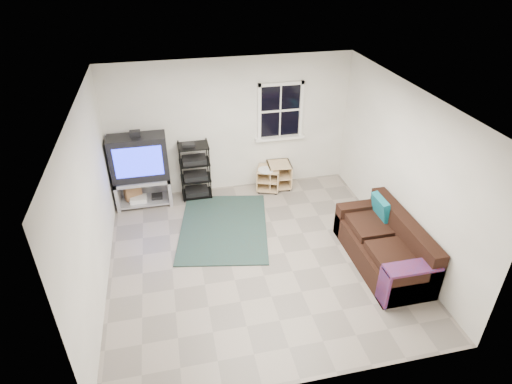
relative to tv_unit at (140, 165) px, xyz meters
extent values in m
plane|color=gray|center=(1.74, -2.02, -0.82)|extent=(4.60, 4.60, 0.00)
plane|color=white|center=(1.74, -2.02, 1.78)|extent=(4.60, 4.60, 0.00)
plane|color=white|center=(1.74, 0.28, 0.48)|extent=(4.60, 0.00, 4.60)
plane|color=white|center=(1.74, -4.32, 0.48)|extent=(4.60, 0.00, 4.60)
plane|color=white|center=(-0.56, -2.02, 0.48)|extent=(0.00, 4.60, 4.60)
plane|color=white|center=(4.04, -2.02, 0.48)|extent=(0.00, 4.60, 4.60)
cube|color=black|center=(2.69, 0.26, 0.73)|extent=(0.80, 0.01, 1.02)
cube|color=white|center=(2.69, 0.24, 1.25)|extent=(0.88, 0.06, 0.06)
cube|color=white|center=(2.69, 0.23, 0.18)|extent=(0.98, 0.14, 0.05)
cube|color=white|center=(2.28, 0.24, 0.73)|extent=(0.06, 0.06, 1.10)
cube|color=white|center=(3.10, 0.24, 0.73)|extent=(0.06, 0.06, 1.10)
cube|color=white|center=(2.69, 0.25, 0.73)|extent=(0.78, 0.04, 0.04)
cube|color=#A3A3AB|center=(0.00, -0.01, -0.29)|extent=(1.02, 0.51, 0.06)
cube|color=#A3A3AB|center=(-0.48, -0.01, -0.54)|extent=(0.06, 0.51, 0.56)
cube|color=#A3A3AB|center=(0.48, -0.01, -0.54)|extent=(0.06, 0.51, 0.56)
cube|color=#A3A3AB|center=(0.00, -0.01, -0.75)|extent=(0.89, 0.47, 0.04)
cube|color=#A3A3AB|center=(0.00, 0.23, -0.54)|extent=(1.02, 0.04, 0.56)
cube|color=silver|center=(-0.12, -0.05, -0.69)|extent=(0.30, 0.24, 0.08)
cube|color=black|center=(0.22, -0.01, -0.70)|extent=(0.20, 0.18, 0.06)
cube|color=black|center=(0.00, -0.01, 0.16)|extent=(1.02, 0.43, 0.83)
cube|color=#1C28EC|center=(0.00, -0.23, 0.17)|extent=(0.83, 0.01, 0.57)
cube|color=black|center=(0.00, -0.01, 0.62)|extent=(0.18, 0.13, 0.10)
cylinder|color=black|center=(0.73, -0.14, -0.25)|extent=(0.02, 0.02, 1.13)
cylinder|color=black|center=(1.25, -0.14, -0.25)|extent=(0.02, 0.02, 1.13)
cylinder|color=black|center=(0.73, 0.24, -0.25)|extent=(0.02, 0.02, 1.13)
cylinder|color=black|center=(1.25, 0.24, -0.25)|extent=(0.02, 0.02, 1.13)
cube|color=black|center=(0.99, 0.05, -0.77)|extent=(0.57, 0.41, 0.02)
cube|color=black|center=(0.99, 0.05, -0.71)|extent=(0.44, 0.33, 0.09)
cube|color=black|center=(0.99, 0.05, -0.43)|extent=(0.57, 0.41, 0.02)
cube|color=black|center=(0.99, 0.05, -0.37)|extent=(0.44, 0.33, 0.09)
cube|color=black|center=(0.99, 0.05, -0.08)|extent=(0.57, 0.41, 0.02)
cube|color=black|center=(0.99, 0.05, -0.03)|extent=(0.44, 0.33, 0.09)
cube|color=black|center=(0.99, 0.05, 0.26)|extent=(0.57, 0.41, 0.02)
cube|color=tan|center=(2.64, 0.03, -0.30)|extent=(0.48, 0.48, 0.02)
cube|color=tan|center=(2.64, 0.03, -0.76)|extent=(0.48, 0.48, 0.02)
cube|color=tan|center=(2.43, 0.05, -0.53)|extent=(0.05, 0.45, 0.49)
cube|color=tan|center=(2.86, 0.01, -0.53)|extent=(0.05, 0.45, 0.49)
cube|color=tan|center=(2.66, 0.25, -0.53)|extent=(0.41, 0.05, 0.49)
cube|color=tan|center=(2.64, 0.03, -0.55)|extent=(0.44, 0.46, 0.02)
cylinder|color=black|center=(2.45, -0.14, -0.80)|extent=(0.05, 0.05, 0.05)
cylinder|color=black|center=(2.84, 0.20, -0.80)|extent=(0.05, 0.05, 0.05)
cube|color=tan|center=(2.41, -0.02, -0.35)|extent=(0.55, 0.55, 0.02)
cube|color=tan|center=(2.41, -0.02, -0.76)|extent=(0.55, 0.55, 0.02)
cube|color=tan|center=(2.22, 0.05, -0.56)|extent=(0.17, 0.41, 0.43)
cube|color=tan|center=(2.61, -0.09, -0.56)|extent=(0.17, 0.41, 0.43)
cube|color=tan|center=(2.48, 0.18, -0.56)|extent=(0.38, 0.15, 0.43)
cube|color=tan|center=(2.41, -0.02, -0.58)|extent=(0.51, 0.52, 0.02)
cylinder|color=black|center=(2.20, -0.12, -0.80)|extent=(0.04, 0.04, 0.04)
cylinder|color=black|center=(2.63, 0.09, -0.80)|extent=(0.04, 0.04, 0.04)
cylinder|color=silver|center=(2.34, -0.09, -0.33)|extent=(0.31, 0.31, 0.02)
cube|color=black|center=(3.59, -2.57, -0.62)|extent=(0.84, 1.86, 0.39)
cube|color=black|center=(3.90, -2.57, -0.23)|extent=(0.22, 1.86, 0.40)
cube|color=black|center=(3.59, -1.75, -0.53)|extent=(0.84, 0.22, 0.58)
cube|color=black|center=(3.59, -3.39, -0.53)|extent=(0.84, 0.22, 0.58)
cube|color=black|center=(3.52, -2.94, -0.37)|extent=(0.56, 0.67, 0.12)
cube|color=black|center=(3.52, -2.19, -0.37)|extent=(0.56, 0.67, 0.12)
cube|color=#17748B|center=(3.76, -2.06, -0.15)|extent=(0.19, 0.45, 0.39)
cube|color=navy|center=(3.58, -3.39, -0.22)|extent=(0.77, 0.28, 0.04)
cube|color=navy|center=(3.19, -3.39, -0.51)|extent=(0.04, 0.28, 0.54)
cube|color=#322316|center=(1.34, -1.12, -0.81)|extent=(1.85, 2.30, 0.02)
cube|color=#A46D49|center=(-0.22, 0.08, -0.61)|extent=(0.35, 0.29, 0.42)
camera|label=1|loc=(0.57, -7.20, 3.61)|focal=30.00mm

